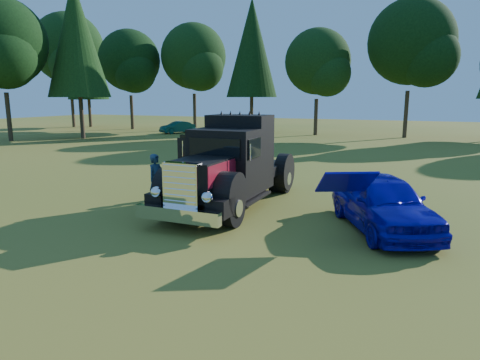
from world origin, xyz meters
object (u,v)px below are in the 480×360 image
diamond_t_truck (229,168)px  hotrod_coupe (383,202)px  spectator_far (196,173)px  distant_teal_car (178,127)px  spectator_near (156,180)px

diamond_t_truck → hotrod_coupe: diamond_t_truck is taller
hotrod_coupe → spectator_far: (-6.70, 1.62, 0.06)m
diamond_t_truck → spectator_far: (-1.78, 0.93, -0.44)m
hotrod_coupe → diamond_t_truck: bearing=172.0°
hotrod_coupe → distant_teal_car: (-21.94, 25.35, -0.19)m
hotrod_coupe → distant_teal_car: hotrod_coupe is taller
diamond_t_truck → spectator_near: diamond_t_truck is taller
spectator_far → distant_teal_car: bearing=77.2°
diamond_t_truck → spectator_far: 2.06m
hotrod_coupe → spectator_far: hotrod_coupe is taller
diamond_t_truck → spectator_far: bearing=152.3°
diamond_t_truck → hotrod_coupe: 5.00m
hotrod_coupe → spectator_far: bearing=166.4°
hotrod_coupe → spectator_near: (-7.25, -0.13, 0.09)m
diamond_t_truck → distant_teal_car: size_ratio=2.01×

